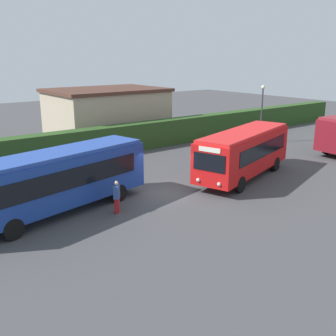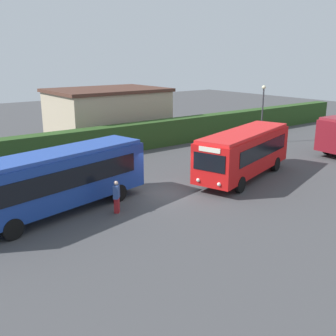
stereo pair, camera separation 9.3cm
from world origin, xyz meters
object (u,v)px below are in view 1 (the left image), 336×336
person_center (117,196)px  lamppost (262,107)px  bus_red (244,151)px  traffic_cone (326,135)px  bus_blue (57,179)px

person_center → lamppost: bearing=63.5°
bus_red → person_center: (-9.90, -0.25, -0.93)m
bus_red → person_center: size_ratio=5.55×
person_center → traffic_cone: size_ratio=2.89×
bus_red → person_center: bearing=-15.6°
bus_blue → bus_red: bus_blue is taller
bus_blue → traffic_cone: bus_blue is taller
bus_blue → lamppost: bearing=-178.9°
bus_red → lamppost: size_ratio=1.81×
bus_blue → lamppost: size_ratio=1.99×
traffic_cone → lamppost: 8.12m
person_center → traffic_cone: 27.19m
bus_red → traffic_cone: 17.50m
bus_red → lamppost: bearing=-162.6°
person_center → lamppost: 21.09m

